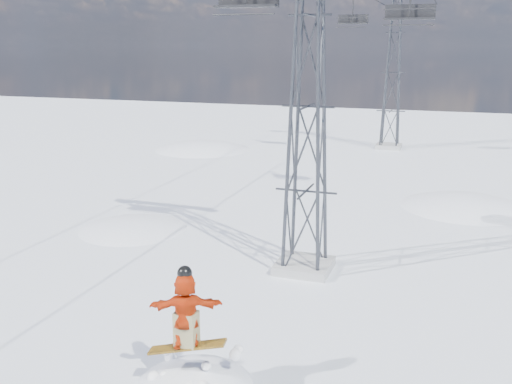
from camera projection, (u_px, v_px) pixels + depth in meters
The scene contains 5 objects.
snow_terrain at pixel (267, 326), 35.52m from camera, with size 39.00×37.00×22.00m.
lift_tower_near at pixel (308, 107), 17.89m from camera, with size 5.20×1.80×11.43m.
lift_tower_far at pixel (393, 73), 40.77m from camera, with size 5.20×1.80×11.43m.
lift_chair_mid at pixel (410, 13), 24.64m from camera, with size 2.15×0.62×2.67m.
lift_chair_far at pixel (353, 20), 36.14m from camera, with size 1.93×0.55×2.39m.
Camera 1 is at (5.16, -9.53, 7.34)m, focal length 40.00 mm.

